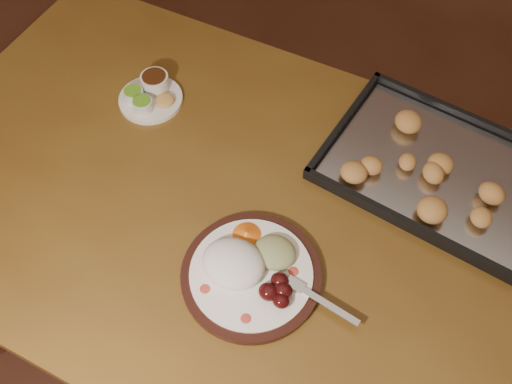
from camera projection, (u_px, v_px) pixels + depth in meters
The scene contains 5 objects.
ground at pixel (277, 277), 1.90m from camera, with size 4.00×4.00×0.00m, color #56301D.
dining_table at pixel (247, 230), 1.24m from camera, with size 1.51×0.92×0.75m.
dinner_plate at pixel (249, 269), 1.06m from camera, with size 0.35×0.26×0.06m.
condiment_saucer at pixel (150, 94), 1.31m from camera, with size 0.15×0.15×0.05m.
baking_tray at pixel (438, 168), 1.20m from camera, with size 0.49×0.38×0.05m.
Camera 1 is at (0.31, -0.75, 1.74)m, focal length 40.00 mm.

